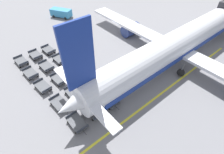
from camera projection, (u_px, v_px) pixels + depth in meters
name	position (u px, v px, depth m)	size (l,w,h in m)	color
ground_plane	(117.00, 32.00, 37.99)	(500.00, 500.00, 0.00)	gray
airplane	(181.00, 42.00, 28.81)	(42.36, 45.28, 12.60)	silver
service_van	(61.00, 13.00, 42.89)	(5.48, 4.10, 1.91)	teal
baggage_dolly_row_near_col_a	(21.00, 61.00, 29.54)	(3.36, 1.73, 0.92)	#515459
baggage_dolly_row_near_col_b	(30.00, 73.00, 27.29)	(3.36, 1.72, 0.92)	#515459
baggage_dolly_row_near_col_c	(43.00, 86.00, 25.19)	(3.37, 1.76, 0.92)	#515459
baggage_dolly_row_near_col_d	(59.00, 103.00, 22.91)	(3.36, 1.72, 0.92)	#515459
baggage_dolly_row_near_col_e	(77.00, 123.00, 20.78)	(3.40, 1.84, 0.92)	#515459
baggage_dolly_row_mid_a_col_a	(36.00, 55.00, 30.87)	(3.39, 1.80, 0.92)	#515459
baggage_dolly_row_mid_a_col_b	(46.00, 66.00, 28.55)	(3.36, 1.73, 0.92)	#515459
baggage_dolly_row_mid_a_col_c	(59.00, 79.00, 26.34)	(3.36, 1.72, 0.92)	#515459
baggage_dolly_row_mid_a_col_d	(73.00, 93.00, 24.25)	(3.40, 1.84, 0.92)	#515459
baggage_dolly_row_mid_a_col_e	(92.00, 111.00, 22.04)	(3.38, 1.77, 0.92)	#515459
baggage_dolly_row_mid_b_col_a	(48.00, 50.00, 32.03)	(3.36, 1.72, 0.92)	#515459
baggage_dolly_row_mid_b_col_b	(60.00, 59.00, 29.93)	(3.36, 1.72, 0.92)	#515459
baggage_dolly_row_mid_b_col_c	(73.00, 71.00, 27.65)	(3.38, 1.78, 0.92)	#515459
baggage_dolly_row_mid_b_col_d	(89.00, 84.00, 25.50)	(3.38, 1.78, 0.92)	#515459
baggage_dolly_row_mid_b_col_e	(109.00, 100.00, 23.28)	(3.37, 1.76, 0.92)	#515459
stand_guidance_stripe	(159.00, 95.00, 24.58)	(3.07, 37.19, 0.01)	yellow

